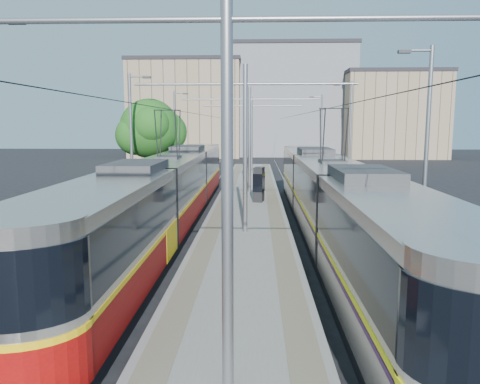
{
  "coord_description": "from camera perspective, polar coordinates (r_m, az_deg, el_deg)",
  "views": [
    {
      "loc": [
        0.48,
        -11.62,
        4.88
      ],
      "look_at": [
        -0.32,
        10.81,
        1.6
      ],
      "focal_mm": 35.0,
      "sensor_mm": 36.0,
      "label": 1
    }
  ],
  "objects": [
    {
      "name": "tree",
      "position": [
        33.41,
        -10.43,
        7.47
      ],
      "size": [
        4.55,
        4.21,
        6.61
      ],
      "color": "#382314",
      "rests_on": "ground"
    },
    {
      "name": "track_arrow",
      "position": [
        10.71,
        -21.92,
        -19.38
      ],
      "size": [
        1.2,
        5.0,
        0.01
      ],
      "primitive_type": "cube",
      "color": "silver",
      "rests_on": "ground"
    },
    {
      "name": "building_centre",
      "position": [
        75.91,
        6.33,
        10.91
      ],
      "size": [
        18.36,
        14.28,
        16.75
      ],
      "color": "slate",
      "rests_on": "ground"
    },
    {
      "name": "shelter",
      "position": [
        27.7,
        2.32,
        1.03
      ],
      "size": [
        0.73,
        1.01,
        2.04
      ],
      "rotation": [
        0.0,
        0.0,
        -0.19
      ],
      "color": "black",
      "rests_on": "platform"
    },
    {
      "name": "tactile_strip_left",
      "position": [
        29.05,
        -1.79,
        -0.75
      ],
      "size": [
        0.7,
        50.0,
        0.01
      ],
      "primitive_type": "cube",
      "color": "gray",
      "rests_on": "platform"
    },
    {
      "name": "street_lamps",
      "position": [
        32.63,
        1.21,
        7.08
      ],
      "size": [
        15.18,
        38.22,
        8.0
      ],
      "color": "gray",
      "rests_on": "ground"
    },
    {
      "name": "ground",
      "position": [
        12.61,
        -0.32,
        -14.44
      ],
      "size": [
        160.0,
        160.0,
        0.0
      ],
      "primitive_type": "plane",
      "color": "black",
      "rests_on": "ground"
    },
    {
      "name": "catenary",
      "position": [
        25.78,
        0.98,
        7.52
      ],
      "size": [
        9.2,
        70.0,
        7.0
      ],
      "color": "gray",
      "rests_on": "platform"
    },
    {
      "name": "building_left",
      "position": [
        72.42,
        -6.37,
        10.01
      ],
      "size": [
        16.32,
        12.24,
        14.17
      ],
      "color": "#9D846A",
      "rests_on": "ground"
    },
    {
      "name": "platform",
      "position": [
        29.02,
        1.07,
        -1.07
      ],
      "size": [
        4.0,
        50.0,
        0.3
      ],
      "primitive_type": "cube",
      "color": "gray",
      "rests_on": "ground"
    },
    {
      "name": "tactile_strip_right",
      "position": [
        29.0,
        3.93,
        -0.78
      ],
      "size": [
        0.7,
        50.0,
        0.01
      ],
      "primitive_type": "cube",
      "color": "gray",
      "rests_on": "platform"
    },
    {
      "name": "building_right",
      "position": [
        72.32,
        17.93,
        8.94
      ],
      "size": [
        14.28,
        10.2,
        12.33
      ],
      "color": "#9D846A",
      "rests_on": "ground"
    },
    {
      "name": "tram_left",
      "position": [
        22.15,
        -8.6,
        -0.02
      ],
      "size": [
        2.43,
        29.88,
        5.5
      ],
      "color": "black",
      "rests_on": "ground"
    },
    {
      "name": "tram_right",
      "position": [
        19.82,
        11.07,
        -0.62
      ],
      "size": [
        2.43,
        28.8,
        5.5
      ],
      "color": "black",
      "rests_on": "ground"
    },
    {
      "name": "rails",
      "position": [
        29.04,
        1.07,
        -1.34
      ],
      "size": [
        8.71,
        70.0,
        0.03
      ],
      "color": "gray",
      "rests_on": "ground"
    }
  ]
}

